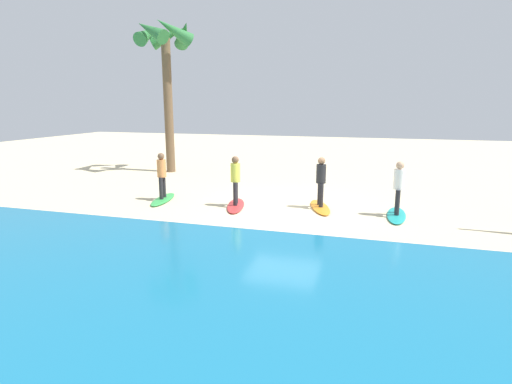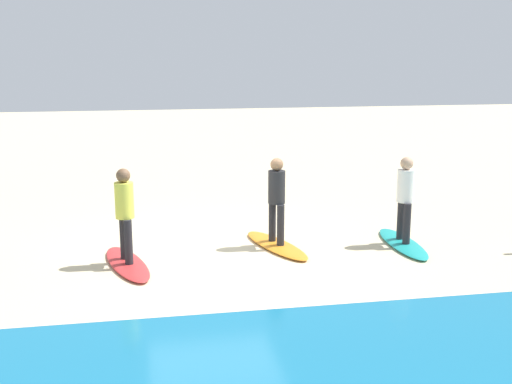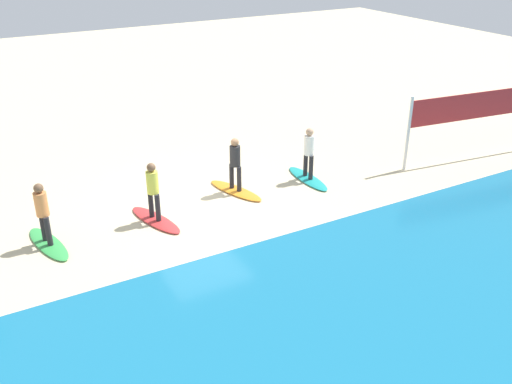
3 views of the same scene
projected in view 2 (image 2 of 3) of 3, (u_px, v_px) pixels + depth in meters
ground_plane at (213, 252)px, 11.90m from camera, size 60.00×60.00×0.00m
surfboard_teal at (403, 243)px, 12.27m from camera, size 0.63×2.12×0.09m
surfer_teal at (405, 193)px, 12.05m from camera, size 0.32×0.46×1.64m
surfboard_orange at (276, 245)px, 12.15m from camera, size 1.16×2.17×0.09m
surfer_orange at (277, 195)px, 11.94m from camera, size 0.32×0.45×1.64m
surfboard_red at (127, 264)px, 11.10m from camera, size 1.07×2.17×0.09m
surfer_red at (125, 208)px, 10.88m from camera, size 0.32×0.45×1.64m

